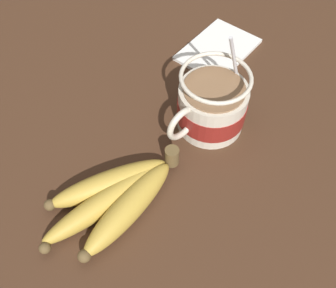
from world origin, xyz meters
TOP-DOWN VIEW (x-y plane):
  - table at (0.00, 0.00)cm, footprint 119.84×119.84cm
  - coffee_mug at (-4.50, -0.89)cm, footprint 15.97×10.36cm
  - banana_bunch at (14.61, 0.45)cm, footprint 21.75×12.08cm
  - napkin at (-18.03, -11.71)cm, footprint 15.75×12.16cm

SIDE VIEW (x-z plane):
  - table at x=0.00cm, z-range 0.00..3.17cm
  - napkin at x=-18.03cm, z-range 3.17..3.77cm
  - banana_bunch at x=14.61cm, z-range 2.82..7.03cm
  - coffee_mug at x=-4.50cm, z-range -0.58..15.15cm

